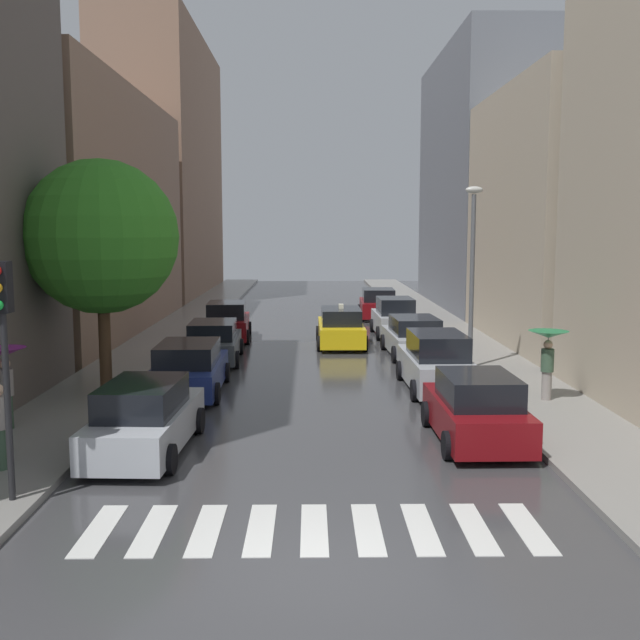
{
  "coord_description": "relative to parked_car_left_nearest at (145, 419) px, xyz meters",
  "views": [
    {
      "loc": [
        -0.06,
        -10.48,
        5.04
      ],
      "look_at": [
        0.38,
        23.51,
        0.82
      ],
      "focal_mm": 42.03,
      "sensor_mm": 36.0,
      "label": 1
    }
  ],
  "objects": [
    {
      "name": "building_right_mid",
      "position": [
        14.77,
        15.69,
        4.68
      ],
      "size": [
        6.0,
        12.7,
        10.89
      ],
      "primitive_type": "cube",
      "color": "#B2A38C",
      "rests_on": "ground"
    },
    {
      "name": "street_tree_left",
      "position": [
        -2.48,
        5.92,
        3.98
      ],
      "size": [
        4.57,
        4.57,
        6.89
      ],
      "color": "#513823",
      "rests_on": "sidewalk_left"
    },
    {
      "name": "ground_plane",
      "position": [
        3.77,
        18.09,
        -0.79
      ],
      "size": [
        28.0,
        72.0,
        0.04
      ],
      "primitive_type": "cube",
      "color": "#3C3C3F"
    },
    {
      "name": "sidewalk_left",
      "position": [
        -2.73,
        18.09,
        -0.7
      ],
      "size": [
        3.0,
        72.0,
        0.15
      ],
      "primitive_type": "cube",
      "color": "gray",
      "rests_on": "ground"
    },
    {
      "name": "parked_car_left_nearest",
      "position": [
        0.0,
        0.0,
        0.0
      ],
      "size": [
        2.15,
        4.74,
        1.64
      ],
      "rotation": [
        0.0,
        0.0,
        1.53
      ],
      "color": "#B2B7BF",
      "rests_on": "ground"
    },
    {
      "name": "pedestrian_by_kerb",
      "position": [
        10.43,
        4.42,
        0.88
      ],
      "size": [
        1.13,
        1.13,
        1.98
      ],
      "rotation": [
        0.0,
        0.0,
        1.9
      ],
      "color": "gray",
      "rests_on": "sidewalk_right"
    },
    {
      "name": "traffic_light_left_corner",
      "position": [
        -1.68,
        -3.33,
        2.52
      ],
      "size": [
        0.3,
        0.42,
        4.3
      ],
      "color": "black",
      "rests_on": "sidewalk_left"
    },
    {
      "name": "parked_car_right_fourth",
      "position": [
        7.63,
        18.06,
        0.06
      ],
      "size": [
        2.06,
        4.19,
        1.8
      ],
      "rotation": [
        0.0,
        0.0,
        1.59
      ],
      "color": "#B2B7BF",
      "rests_on": "ground"
    },
    {
      "name": "lamp_post_right",
      "position": [
        9.32,
        9.44,
        3.04
      ],
      "size": [
        0.6,
        0.28,
        6.28
      ],
      "color": "#595B60",
      "rests_on": "sidewalk_right"
    },
    {
      "name": "building_left_mid",
      "position": [
        -7.23,
        19.57,
        4.91
      ],
      "size": [
        6.0,
        20.53,
        11.36
      ],
      "primitive_type": "cube",
      "color": "#8C6B56",
      "rests_on": "ground"
    },
    {
      "name": "parked_car_right_fifth",
      "position": [
        7.47,
        24.85,
        0.01
      ],
      "size": [
        2.24,
        4.25,
        1.67
      ],
      "rotation": [
        0.0,
        0.0,
        1.54
      ],
      "color": "maroon",
      "rests_on": "ground"
    },
    {
      "name": "pedestrian_near_tree",
      "position": [
        -3.69,
        1.51,
        0.85
      ],
      "size": [
        1.03,
        1.03,
        2.0
      ],
      "rotation": [
        0.0,
        0.0,
        3.71
      ],
      "color": "#38513D",
      "rests_on": "sidewalk_left"
    },
    {
      "name": "parked_car_right_third",
      "position": [
        7.76,
        12.6,
        -0.03
      ],
      "size": [
        2.29,
        4.63,
        1.57
      ],
      "rotation": [
        0.0,
        0.0,
        1.61
      ],
      "color": "#B2B7BF",
      "rests_on": "ground"
    },
    {
      "name": "parked_car_right_second",
      "position": [
        7.61,
        6.4,
        0.07
      ],
      "size": [
        2.06,
        4.68,
        1.82
      ],
      "rotation": [
        0.0,
        0.0,
        1.59
      ],
      "color": "#B2B7BF",
      "rests_on": "ground"
    },
    {
      "name": "crosswalk_stripes",
      "position": [
        3.77,
        -4.36,
        -0.76
      ],
      "size": [
        7.65,
        2.2,
        0.01
      ],
      "color": "silver",
      "rests_on": "ground"
    },
    {
      "name": "parked_car_left_third",
      "position": [
        0.05,
        11.49,
        -0.04
      ],
      "size": [
        2.21,
        4.56,
        1.55
      ],
      "rotation": [
        0.0,
        0.0,
        1.61
      ],
      "color": "#474C51",
      "rests_on": "ground"
    },
    {
      "name": "building_left_far",
      "position": [
        -7.23,
        41.42,
        8.75
      ],
      "size": [
        6.0,
        21.11,
        19.04
      ],
      "primitive_type": "cube",
      "color": "#8C6B56",
      "rests_on": "ground"
    },
    {
      "name": "building_right_far",
      "position": [
        14.77,
        30.77,
        7.11
      ],
      "size": [
        6.0,
        16.95,
        15.75
      ],
      "primitive_type": "cube",
      "color": "slate",
      "rests_on": "ground"
    },
    {
      "name": "sidewalk_right",
      "position": [
        10.27,
        18.09,
        -0.7
      ],
      "size": [
        3.0,
        72.0,
        0.15
      ],
      "primitive_type": "cube",
      "color": "gray",
      "rests_on": "ground"
    },
    {
      "name": "parked_car_left_second",
      "position": [
        0.01,
        6.05,
        -0.02
      ],
      "size": [
        2.22,
        4.79,
        1.59
      ],
      "rotation": [
        0.0,
        0.0,
        1.59
      ],
      "color": "navy",
      "rests_on": "ground"
    },
    {
      "name": "taxi_midroad",
      "position": [
        5.01,
        15.26,
        -0.01
      ],
      "size": [
        2.09,
        4.71,
        1.81
      ],
      "rotation": [
        0.0,
        0.0,
        1.58
      ],
      "color": "yellow",
      "rests_on": "ground"
    },
    {
      "name": "parked_car_left_fourth",
      "position": [
        -0.03,
        16.96,
        0.03
      ],
      "size": [
        2.24,
        4.39,
        1.72
      ],
      "rotation": [
        0.0,
        0.0,
        1.62
      ],
      "color": "maroon",
      "rests_on": "ground"
    },
    {
      "name": "parked_car_right_nearest",
      "position": [
        7.61,
        0.73,
        0.0
      ],
      "size": [
        2.09,
        4.22,
        1.65
      ],
      "rotation": [
        0.0,
        0.0,
        1.58
      ],
      "color": "maroon",
      "rests_on": "ground"
    }
  ]
}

